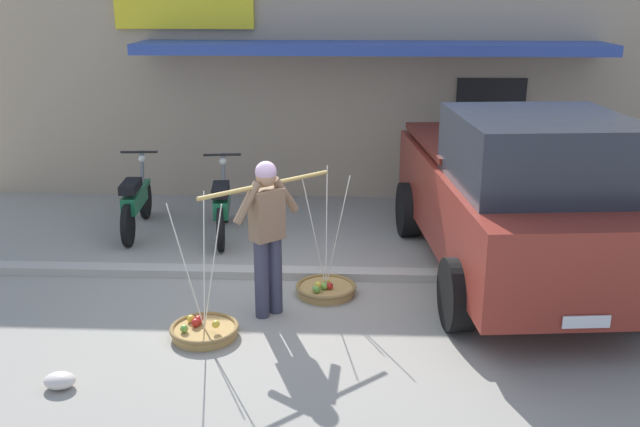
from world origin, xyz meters
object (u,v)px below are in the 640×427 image
motorcycle_nearest_shop (136,202)px  parked_truck (514,196)px  fruit_vendor (267,228)px  motorcycle_second_in_row (222,205)px  plastic_litter_bag (60,381)px  fruit_basket_left_side (326,288)px  fruit_basket_right_side (204,330)px

motorcycle_nearest_shop → parked_truck: parked_truck is taller
fruit_vendor → parked_truck: size_ratio=0.35×
motorcycle_second_in_row → plastic_litter_bag: 4.14m
motorcycle_second_in_row → parked_truck: parked_truck is taller
fruit_vendor → plastic_litter_bag: bearing=-137.0°
fruit_basket_left_side → fruit_basket_right_side: 1.61m
parked_truck → fruit_basket_left_side: bearing=-164.3°
fruit_vendor → fruit_basket_left_side: (0.59, 0.54, -0.90)m
fruit_vendor → plastic_litter_bag: size_ratio=6.05×
fruit_vendor → fruit_basket_right_side: fruit_vendor is taller
fruit_vendor → motorcycle_nearest_shop: 3.46m
motorcycle_nearest_shop → motorcycle_second_in_row: size_ratio=1.00×
fruit_basket_left_side → fruit_basket_right_side: bearing=-137.6°
fruit_basket_right_side → parked_truck: parked_truck is taller
fruit_basket_right_side → motorcycle_nearest_shop: fruit_basket_right_side is taller
motorcycle_second_in_row → parked_truck: bearing=-19.8°
parked_truck → plastic_litter_bag: bearing=-148.7°
fruit_basket_right_side → motorcycle_nearest_shop: bearing=117.0°
fruit_basket_right_side → motorcycle_second_in_row: size_ratio=0.80×
plastic_litter_bag → motorcycle_nearest_shop: bearing=97.3°
fruit_basket_left_side → motorcycle_second_in_row: 2.51m
motorcycle_second_in_row → parked_truck: 4.00m
fruit_vendor → plastic_litter_bag: fruit_vendor is taller
fruit_basket_left_side → parked_truck: (2.19, 0.62, 0.96)m
fruit_basket_right_side → parked_truck: bearing=26.7°
fruit_vendor → fruit_basket_left_side: bearing=42.5°
motorcycle_nearest_shop → fruit_basket_right_side: bearing=-63.0°
fruit_basket_right_side → fruit_basket_left_side: bearing=42.4°
fruit_vendor → parked_truck: (2.78, 1.16, 0.05)m
fruit_basket_left_side → plastic_litter_bag: fruit_basket_left_side is taller
motorcycle_nearest_shop → motorcycle_second_in_row: bearing=-5.3°
fruit_vendor → fruit_basket_right_side: (-0.60, -0.54, -0.90)m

